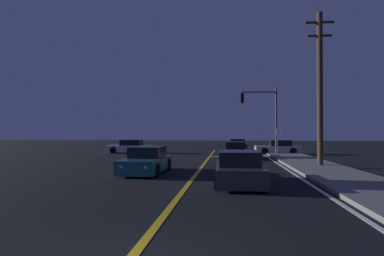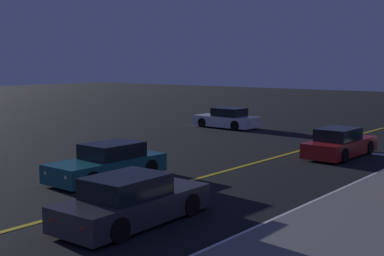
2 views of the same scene
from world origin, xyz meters
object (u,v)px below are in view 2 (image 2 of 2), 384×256
at_px(car_distant_tail_red, 340,144).
at_px(car_far_approaching_white, 227,119).
at_px(car_parked_curb_teal, 108,163).
at_px(car_following_oncoming_charcoal, 132,202).

height_order(car_distant_tail_red, car_far_approaching_white, same).
bearing_deg(car_far_approaching_white, car_parked_curb_teal, -160.02).
xyz_separation_m(car_distant_tail_red, car_parked_curb_teal, (-4.76, -10.03, 0.00)).
distance_m(car_distant_tail_red, car_far_approaching_white, 11.86).
relative_size(car_distant_tail_red, car_far_approaching_white, 1.08).
bearing_deg(car_far_approaching_white, car_distant_tail_red, -118.33).
height_order(car_distant_tail_red, car_following_oncoming_charcoal, same).
height_order(car_distant_tail_red, car_parked_curb_teal, same).
height_order(car_far_approaching_white, car_following_oncoming_charcoal, same).
bearing_deg(car_following_oncoming_charcoal, car_parked_curb_teal, 142.69).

